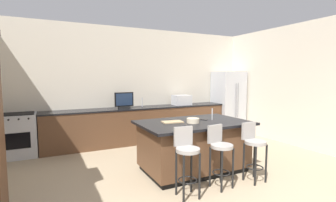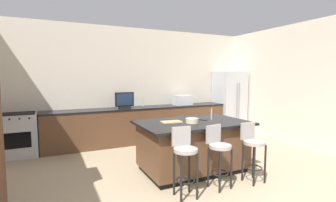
{
  "view_description": "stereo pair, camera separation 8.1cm",
  "coord_description": "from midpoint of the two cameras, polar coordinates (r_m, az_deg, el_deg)",
  "views": [
    {
      "loc": [
        -2.24,
        -1.76,
        1.71
      ],
      "look_at": [
        0.25,
        3.26,
        1.16
      ],
      "focal_mm": 26.71,
      "sensor_mm": 36.0,
      "label": 1
    },
    {
      "loc": [
        -2.16,
        -1.79,
        1.71
      ],
      "look_at": [
        0.25,
        3.26,
        1.16
      ],
      "focal_mm": 26.71,
      "sensor_mm": 36.0,
      "label": 2
    }
  ],
  "objects": [
    {
      "name": "wall_back",
      "position": [
        6.84,
        -7.6,
        3.74
      ],
      "size": [
        7.04,
        0.12,
        2.99
      ],
      "primitive_type": "cube",
      "color": "beige",
      "rests_on": "ground_plane"
    },
    {
      "name": "bar_stool_center",
      "position": [
        3.99,
        11.22,
        -11.07
      ],
      "size": [
        0.34,
        0.36,
        0.96
      ],
      "rotation": [
        0.0,
        0.0,
        0.15
      ],
      "color": "gray",
      "rests_on": "ground_plane"
    },
    {
      "name": "tv_monitor",
      "position": [
        6.31,
        -10.36,
        -0.0
      ],
      "size": [
        0.47,
        0.16,
        0.4
      ],
      "color": "black",
      "rests_on": "counter_back"
    },
    {
      "name": "counter_back",
      "position": [
        6.59,
        -6.51,
        -5.37
      ],
      "size": [
        4.8,
        0.62,
        0.92
      ],
      "color": "brown",
      "rests_on": "ground_plane"
    },
    {
      "name": "cutting_board",
      "position": [
        4.44,
        0.48,
        -4.78
      ],
      "size": [
        0.38,
        0.26,
        0.02
      ],
      "primitive_type": "cube",
      "rotation": [
        0.0,
        0.0,
        -0.11
      ],
      "color": "tan",
      "rests_on": "kitchen_island"
    },
    {
      "name": "microwave",
      "position": [
        7.01,
        2.81,
        0.23
      ],
      "size": [
        0.48,
        0.36,
        0.27
      ],
      "primitive_type": "cube",
      "color": "#B7BABF",
      "rests_on": "counter_back"
    },
    {
      "name": "bar_stool_right",
      "position": [
        4.35,
        18.44,
        -9.86
      ],
      "size": [
        0.34,
        0.34,
        0.96
      ],
      "rotation": [
        0.0,
        0.0,
        0.05
      ],
      "color": "gray",
      "rests_on": "ground_plane"
    },
    {
      "name": "bar_stool_left",
      "position": [
        3.62,
        3.64,
        -12.31
      ],
      "size": [
        0.34,
        0.35,
        0.99
      ],
      "rotation": [
        0.0,
        0.0,
        -0.07
      ],
      "color": "gray",
      "rests_on": "ground_plane"
    },
    {
      "name": "wall_right",
      "position": [
        6.89,
        26.92,
        3.2
      ],
      "size": [
        0.12,
        5.1,
        2.99
      ],
      "primitive_type": "cube",
      "color": "beige",
      "rests_on": "ground_plane"
    },
    {
      "name": "sink_faucet_back",
      "position": [
        6.63,
        -6.26,
        -0.25
      ],
      "size": [
        0.02,
        0.02,
        0.24
      ],
      "primitive_type": "cylinder",
      "color": "#B2B2B7",
      "rests_on": "counter_back"
    },
    {
      "name": "kitchen_island",
      "position": [
        4.63,
        5.32,
        -10.08
      ],
      "size": [
        1.96,
        1.24,
        0.9
      ],
      "color": "black",
      "rests_on": "ground_plane"
    },
    {
      "name": "cell_phone",
      "position": [
        4.75,
        7.62,
        -4.21
      ],
      "size": [
        0.13,
        0.17,
        0.01
      ],
      "primitive_type": "cube",
      "rotation": [
        0.0,
        0.0,
        0.48
      ],
      "color": "black",
      "rests_on": "kitchen_island"
    },
    {
      "name": "range_oven",
      "position": [
        6.25,
        -31.65,
        -6.72
      ],
      "size": [
        0.79,
        0.63,
        0.94
      ],
      "color": "#B7BABF",
      "rests_on": "ground_plane"
    },
    {
      "name": "fruit_bowl",
      "position": [
        4.4,
        5.19,
        -4.46
      ],
      "size": [
        0.22,
        0.22,
        0.08
      ],
      "primitive_type": "cylinder",
      "color": "beige",
      "rests_on": "kitchen_island"
    },
    {
      "name": "refrigerator",
      "position": [
        7.87,
        13.25,
        -0.27
      ],
      "size": [
        0.82,
        0.77,
        1.85
      ],
      "color": "#B7BABF",
      "rests_on": "ground_plane"
    },
    {
      "name": "sink_faucet_island",
      "position": [
        4.74,
        9.56,
        -2.96
      ],
      "size": [
        0.02,
        0.02,
        0.22
      ],
      "primitive_type": "cylinder",
      "color": "#B2B2B7",
      "rests_on": "kitchen_island"
    }
  ]
}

